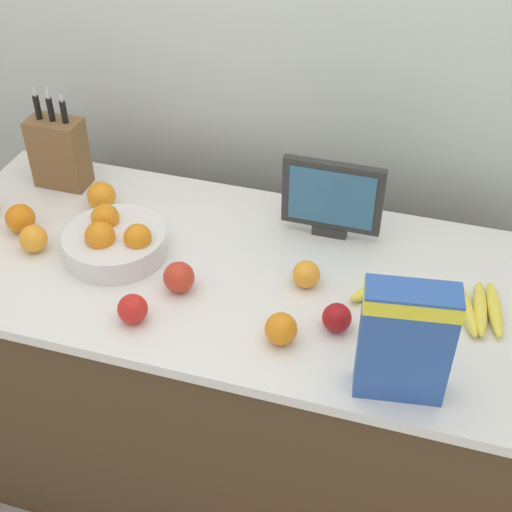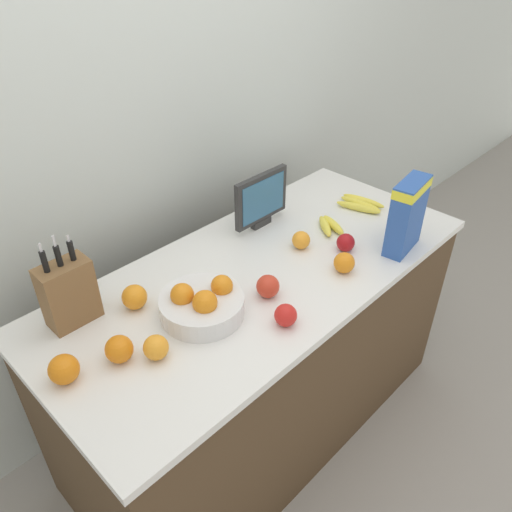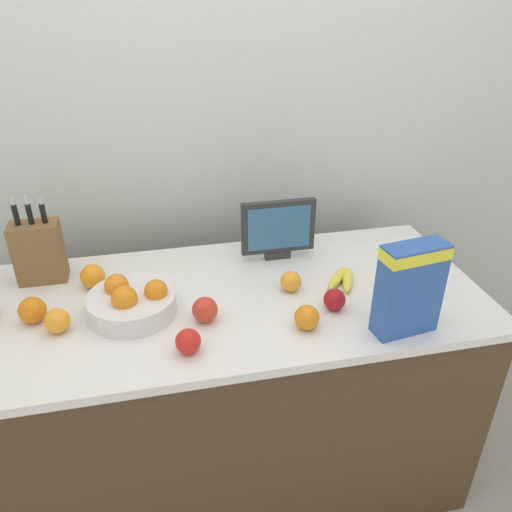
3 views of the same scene
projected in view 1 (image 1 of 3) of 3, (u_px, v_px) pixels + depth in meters
name	position (u px, v px, depth m)	size (l,w,h in m)	color
ground_plane	(236.00, 463.00, 2.43)	(14.00, 14.00, 0.00)	gray
wall_back	(291.00, 26.00, 2.06)	(9.00, 0.06, 2.60)	silver
counter	(233.00, 377.00, 2.15)	(1.70, 0.76, 0.86)	#4C3823
knife_block	(59.00, 152.00, 2.14)	(0.16, 0.09, 0.32)	brown
small_monitor	(332.00, 198.00, 1.92)	(0.28, 0.03, 0.23)	#2D2D2D
cereal_box	(406.00, 338.00, 1.46)	(0.20, 0.11, 0.29)	#2D56A8
fruit_bowl	(115.00, 241.00, 1.90)	(0.28, 0.28, 0.12)	silver
banana_bunch_left	(480.00, 308.00, 1.74)	(0.14, 0.21, 0.03)	yellow
banana_bunch_right	(379.00, 292.00, 1.78)	(0.14, 0.17, 0.03)	yellow
apple_by_knife_block	(179.00, 277.00, 1.79)	(0.08, 0.08, 0.08)	red
apple_front	(337.00, 318.00, 1.69)	(0.07, 0.07, 0.07)	#A31419
apple_near_bananas	(133.00, 309.00, 1.71)	(0.07, 0.07, 0.07)	red
orange_front_left	(281.00, 329.00, 1.65)	(0.08, 0.08, 0.08)	orange
orange_near_bowl	(101.00, 196.00, 2.08)	(0.08, 0.08, 0.08)	orange
orange_front_right	(306.00, 274.00, 1.81)	(0.07, 0.07, 0.07)	orange
orange_mid_left	(33.00, 239.00, 1.92)	(0.08, 0.08, 0.08)	orange
orange_back_center	(20.00, 218.00, 1.99)	(0.08, 0.08, 0.08)	orange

